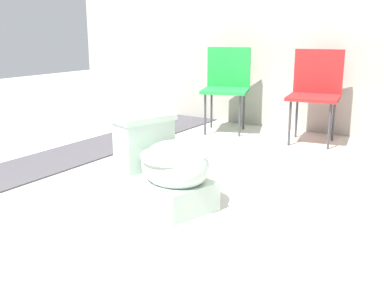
{
  "coord_description": "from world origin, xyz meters",
  "views": [
    {
      "loc": [
        1.43,
        -1.77,
        1.01
      ],
      "look_at": [
        -0.06,
        0.58,
        0.3
      ],
      "focal_mm": 42.0,
      "sensor_mm": 36.0,
      "label": 1
    }
  ],
  "objects": [
    {
      "name": "gravel_strip",
      "position": [
        -1.32,
        0.5,
        0.01
      ],
      "size": [
        0.56,
        8.0,
        0.01
      ],
      "primitive_type": "cube",
      "color": "#423F44",
      "rests_on": "ground"
    },
    {
      "name": "folding_chair_left",
      "position": [
        -0.71,
        2.25,
        0.51
      ],
      "size": [
        0.56,
        0.56,
        0.83
      ],
      "rotation": [
        0.0,
        0.0,
        -1.23
      ],
      "color": "#1E8C38",
      "rests_on": "ground"
    },
    {
      "name": "toilet",
      "position": [
        -0.06,
        0.27,
        0.22
      ],
      "size": [
        0.71,
        0.55,
        0.52
      ],
      "rotation": [
        0.0,
        0.0,
        -0.31
      ],
      "color": "#B2C6B7",
      "rests_on": "ground"
    },
    {
      "name": "folding_chair_middle",
      "position": [
        0.19,
        2.28,
        0.51
      ],
      "size": [
        0.51,
        0.51,
        0.83
      ],
      "rotation": [
        0.0,
        0.0,
        -1.4
      ],
      "color": "red",
      "rests_on": "ground"
    },
    {
      "name": "ground_plane",
      "position": [
        0.0,
        0.0,
        0.0
      ],
      "size": [
        14.0,
        14.0,
        0.0
      ],
      "primitive_type": "plane",
      "color": "#B7B2A8"
    }
  ]
}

